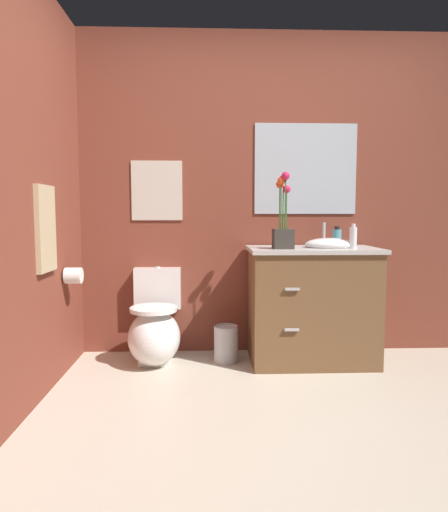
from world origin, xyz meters
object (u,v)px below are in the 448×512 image
Objects in this scene: wall_mirror at (306,169)px; toilet_paper_roll at (73,276)px; lotion_bottle at (353,237)px; trash_bin at (226,344)px; soap_bottle at (337,237)px; hanging_towel at (46,229)px; vanity_cabinet at (312,303)px; flower_vase at (283,225)px; toilet at (155,330)px; wall_poster at (157,191)px.

toilet_paper_roll is (-1.69, -0.46, -0.77)m from wall_mirror.
trash_bin is (-0.91, 0.10, -0.80)m from lotion_bottle.
soap_bottle is 2.05m from hanging_towel.
vanity_cabinet is 0.64m from flower_vase.
toilet is 2.54× the size of trash_bin.
trash_bin is at bearing -0.71° from toilet.
flower_vase is 1.03× the size of hanging_towel.
vanity_cabinet reaches higher than toilet_paper_roll.
wall_mirror is 1.54× the size of hanging_towel.
hanging_towel is at bearing -136.85° from toilet.
toilet_paper_roll is (-1.45, -0.07, -0.35)m from flower_vase.
toilet_paper_roll is at bearing -159.53° from toilet.
wall_mirror is (1.16, 0.27, 1.21)m from toilet.
toilet is 1.22m from flower_vase.
wall_mirror is at bearing 23.36° from trash_bin.
lotion_bottle is 0.69m from wall_mirror.
wall_poster reaches higher than hanging_towel.
flower_vase is 1.97× the size of trash_bin.
wall_poster is 4.17× the size of toilet_paper_roll.
trash_bin is at bearing 173.83° from lotion_bottle.
lotion_bottle is 0.22× the size of wall_mirror.
vanity_cabinet is 9.41× the size of toilet_paper_roll.
toilet is at bearing -167.03° from wall_mirror.
wall_poster is (-1.37, 0.18, 0.36)m from soap_bottle.
hanging_towel reaches higher than soap_bottle.
wall_mirror is (-0.27, 0.37, 0.52)m from lotion_bottle.
trash_bin is at bearing 163.28° from flower_vase.
trash_bin is (-0.84, -0.09, -0.79)m from soap_bottle.
wall_mirror is (0.63, 0.27, 1.31)m from trash_bin.
lotion_bottle reaches higher than toilet.
toilet is at bearing 43.15° from hanging_towel.
wall_mirror is at bearing 126.04° from lotion_bottle.
flower_vase reaches higher than hanging_towel.
toilet is at bearing -90.00° from wall_poster.
wall_poster is at bearing 152.52° from trash_bin.
hanging_towel is at bearing -164.44° from flower_vase.
lotion_bottle is 0.34× the size of hanging_towel.
toilet_paper_roll is at bearing -177.31° from lotion_bottle.
vanity_cabinet is at bearing 22.43° from flower_vase.
trash_bin is 0.34× the size of wall_mirror.
hanging_towel is at bearing -98.97° from toilet_paper_roll.
wall_mirror is (1.16, 0.00, 0.17)m from wall_poster.
hanging_towel is at bearing -162.05° from soap_bottle.
vanity_cabinet is 1.72m from toilet_paper_roll.
lotion_bottle is 2.06m from hanging_towel.
flower_vase is 1.49m from toilet_paper_roll.
wall_poster is (0.00, 0.27, 1.04)m from toilet.
flower_vase reaches higher than vanity_cabinet.
wall_mirror reaches higher than flower_vase.
vanity_cabinet is at bearing -89.47° from wall_mirror.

